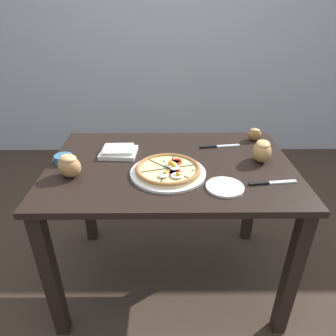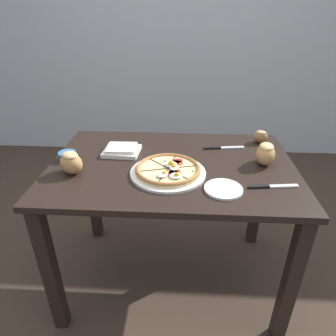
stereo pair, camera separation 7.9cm
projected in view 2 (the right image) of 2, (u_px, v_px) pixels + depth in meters
ground_plane at (171, 275)px, 1.82m from camera, size 12.00×12.00×0.00m
wall_back at (181, 23)px, 2.81m from camera, size 10.00×0.06×2.60m
dining_table at (172, 185)px, 1.51m from camera, size 1.18×0.79×0.77m
pizza at (168, 170)px, 1.36m from camera, size 0.34×0.34×0.06m
ramekin_bowl at (67, 155)px, 1.49m from camera, size 0.09×0.09×0.04m
napkin_folded at (122, 150)px, 1.55m from camera, size 0.19×0.16×0.04m
bread_piece_near at (261, 136)px, 1.66m from camera, size 0.09×0.08×0.07m
bread_piece_mid at (71, 162)px, 1.35m from camera, size 0.14×0.13×0.10m
bread_piece_far at (265, 153)px, 1.43m from camera, size 0.11×0.14×0.11m
knife_main at (273, 186)px, 1.26m from camera, size 0.22×0.04×0.01m
knife_spare at (223, 148)px, 1.61m from camera, size 0.22×0.05×0.01m
side_saucer at (223, 189)px, 1.24m from camera, size 0.16×0.16×0.01m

